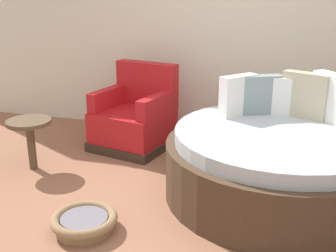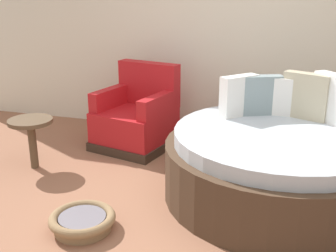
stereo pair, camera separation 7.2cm
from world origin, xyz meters
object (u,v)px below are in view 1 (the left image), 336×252
object	(u,v)px
red_armchair	(136,118)
pet_basket	(84,222)
side_table	(30,129)
round_daybed	(277,161)

from	to	relation	value
red_armchair	pet_basket	bearing A→B (deg)	-82.52
pet_basket	side_table	distance (m)	1.41
pet_basket	round_daybed	bearing A→B (deg)	36.04
side_table	red_armchair	bearing A→B (deg)	48.95
round_daybed	red_armchair	size ratio (longest dim) A/B	2.03
round_daybed	red_armchair	distance (m)	1.80
red_armchair	side_table	world-z (taller)	red_armchair
round_daybed	red_armchair	xyz separation A→B (m)	(-1.61, 0.81, 0.01)
red_armchair	round_daybed	bearing A→B (deg)	-26.54
round_daybed	side_table	xyz separation A→B (m)	(-2.40, -0.10, 0.11)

